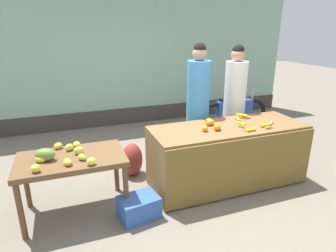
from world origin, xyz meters
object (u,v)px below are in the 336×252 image
at_px(parked_motorcycle, 234,112).
at_px(produce_crate, 139,207).
at_px(vendor_woman_white_shirt, 234,104).
at_px(produce_sack, 132,159).
at_px(vendor_woman_blue_shirt, 198,107).

bearing_deg(parked_motorcycle, produce_crate, -140.05).
xyz_separation_m(vendor_woman_white_shirt, produce_sack, (-1.70, -0.03, -0.68)).
height_order(parked_motorcycle, produce_sack, parked_motorcycle).
distance_m(parked_motorcycle, produce_crate, 3.44).
height_order(vendor_woman_blue_shirt, vendor_woman_white_shirt, vendor_woman_blue_shirt).
xyz_separation_m(produce_crate, produce_sack, (0.17, 1.03, 0.12)).
xyz_separation_m(vendor_woman_blue_shirt, produce_sack, (-1.02, 0.03, -0.71)).
height_order(parked_motorcycle, produce_crate, parked_motorcycle).
height_order(vendor_woman_blue_shirt, produce_sack, vendor_woman_blue_shirt).
xyz_separation_m(vendor_woman_blue_shirt, produce_crate, (-1.20, -1.00, -0.82)).
distance_m(vendor_woman_white_shirt, produce_sack, 1.83).
bearing_deg(vendor_woman_white_shirt, parked_motorcycle, 56.43).
distance_m(parked_motorcycle, produce_sack, 2.73).
distance_m(produce_crate, produce_sack, 1.05).
height_order(vendor_woman_white_shirt, produce_crate, vendor_woman_white_shirt).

